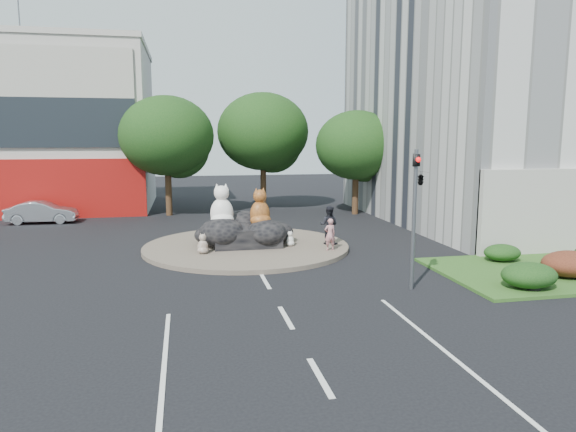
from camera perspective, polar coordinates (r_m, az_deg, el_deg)
name	(u,v)px	position (r m, az deg, el deg)	size (l,w,h in m)	color
ground	(286,318)	(15.83, -0.23, -11.23)	(120.00, 120.00, 0.00)	black
roundabout_island	(246,247)	(25.33, -4.64, -3.40)	(10.00, 10.00, 0.20)	brown
rock_plinth	(246,236)	(25.22, -4.66, -2.18)	(3.20, 2.60, 0.90)	black
grass_verge	(562,271)	(23.67, 28.11, -5.38)	(10.00, 6.00, 0.12)	#2E521B
tree_left	(168,140)	(36.68, -13.21, 8.24)	(6.46, 6.46, 8.27)	#382314
tree_mid	(264,136)	(39.12, -2.71, 8.92)	(6.84, 6.84, 8.76)	#382314
tree_right	(357,149)	(36.68, 7.65, 7.42)	(5.70, 5.70, 7.30)	#382314
hedge_near_green	(529,275)	(20.20, 25.21, -5.97)	(2.00, 1.60, 0.90)	#133812
hedge_red	(570,264)	(22.49, 28.84, -4.68)	(2.20, 1.76, 0.99)	#451912
hedge_back_green	(502,253)	(24.08, 22.71, -3.77)	(1.60, 1.28, 0.72)	#133812
traffic_light	(418,189)	(18.51, 14.21, 2.93)	(0.44, 1.24, 5.00)	#595B60
street_lamp	(511,155)	(27.54, 23.49, 6.23)	(2.34, 0.22, 8.06)	#595B60
cat_white	(222,205)	(24.91, -7.37, 1.17)	(1.28, 1.11, 2.13)	white
cat_tabby	(260,207)	(24.94, -3.13, 0.98)	(1.15, 0.99, 1.91)	#C17B28
kitten_calico	(203,243)	(23.57, -9.46, -3.00)	(0.56, 0.49, 0.93)	beige
kitten_white	(290,238)	(24.89, 0.23, -2.48)	(0.45, 0.39, 0.74)	silver
pedestrian_pink	(330,234)	(23.94, 4.68, -2.05)	(0.54, 0.36, 1.49)	tan
pedestrian_dark	(329,225)	(25.26, 4.56, -1.02)	(0.92, 0.72, 1.89)	black
parked_car	(42,212)	(36.19, -25.66, 0.38)	(1.49, 4.26, 1.41)	#ADAEB5
litter_bin	(534,279)	(19.99, 25.70, -6.35)	(0.44, 0.44, 0.77)	black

